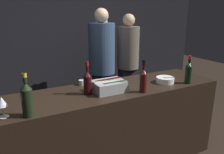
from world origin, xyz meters
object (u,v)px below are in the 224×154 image
person_grey_polo (128,59)px  bowl_white (165,80)px  candle_votive (82,83)px  person_in_hoodie (102,60)px  ice_bin_with_bottles (109,85)px  red_wine_bottle_black_foil (143,79)px  red_wine_bottle_tall (88,82)px  red_wine_bottle_burgundy (188,72)px  champagne_bottle (27,99)px  person_blond_tee (102,62)px  wine_glass (2,102)px

person_grey_polo → bowl_white: bearing=67.9°
candle_votive → person_in_hoodie: size_ratio=0.04×
bowl_white → ice_bin_with_bottles: bearing=175.7°
red_wine_bottle_black_foil → person_in_hoodie: (0.33, 1.68, -0.15)m
ice_bin_with_bottles → red_wine_bottle_tall: red_wine_bottle_tall is taller
red_wine_bottle_tall → red_wine_bottle_burgundy: bearing=-10.4°
champagne_bottle → person_in_hoodie: person_in_hoodie is taller
person_blond_tee → bowl_white: bearing=36.1°
red_wine_bottle_burgundy → champagne_bottle: bearing=-179.1°
ice_bin_with_bottles → candle_votive: size_ratio=4.50×
red_wine_bottle_burgundy → red_wine_bottle_tall: 1.16m
ice_bin_with_bottles → person_in_hoodie: bearing=67.4°
red_wine_bottle_burgundy → person_in_hoodie: person_in_hoodie is taller
ice_bin_with_bottles → person_in_hoodie: size_ratio=0.20×
person_grey_polo → ice_bin_with_bottles: bearing=43.7°
bowl_white → person_grey_polo: bearing=75.8°
red_wine_bottle_tall → champagne_bottle: (-0.59, -0.24, 0.02)m
champagne_bottle → red_wine_bottle_burgundy: bearing=0.9°
person_grey_polo → person_blond_tee: bearing=13.6°
wine_glass → person_blond_tee: person_blond_tee is taller
wine_glass → person_grey_polo: bearing=35.6°
person_grey_polo → red_wine_bottle_burgundy: bearing=77.0°
red_wine_bottle_burgundy → champagne_bottle: (-1.73, -0.03, 0.01)m
champagne_bottle → candle_votive: bearing=39.9°
red_wine_bottle_black_foil → person_grey_polo: size_ratio=0.20×
candle_votive → red_wine_bottle_black_foil: bearing=-47.4°
person_in_hoodie → red_wine_bottle_black_foil: bearing=113.6°
red_wine_bottle_tall → person_grey_polo: 1.83m
ice_bin_with_bottles → candle_votive: (-0.18, 0.32, -0.03)m
champagne_bottle → person_blond_tee: (1.24, 1.29, -0.10)m
wine_glass → person_blond_tee: (1.42, 1.22, -0.08)m
red_wine_bottle_burgundy → person_grey_polo: (0.13, 1.51, -0.13)m
ice_bin_with_bottles → champagne_bottle: size_ratio=0.95×
wine_glass → person_blond_tee: size_ratio=0.09×
ice_bin_with_bottles → wine_glass: 1.00m
red_wine_bottle_tall → ice_bin_with_bottles: bearing=-5.4°
champagne_bottle → red_wine_bottle_black_foil: champagne_bottle is taller
red_wine_bottle_black_foil → person_grey_polo: person_grey_polo is taller
red_wine_bottle_black_foil → champagne_bottle: bearing=-178.7°
ice_bin_with_bottles → wine_glass: bearing=-171.9°
person_in_hoodie → red_wine_bottle_tall: bearing=94.8°
candle_votive → red_wine_bottle_black_foil: size_ratio=0.22×
person_in_hoodie → person_blond_tee: bearing=99.6°
person_in_hoodie → person_grey_polo: size_ratio=0.98×
bowl_white → champagne_bottle: (-1.52, -0.16, 0.11)m
ice_bin_with_bottles → red_wine_bottle_burgundy: bearing=-11.6°
candle_votive → red_wine_bottle_tall: bearing=-99.2°
person_in_hoodie → person_grey_polo: bearing=-167.4°
person_in_hoodie → person_grey_polo: person_grey_polo is taller
candle_votive → person_blond_tee: size_ratio=0.04×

